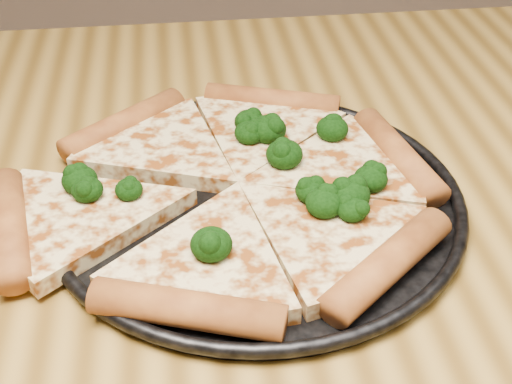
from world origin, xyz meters
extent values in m
cube|color=olive|center=(0.00, 0.00, 0.73)|extent=(1.20, 0.90, 0.04)
cylinder|color=black|center=(0.03, 0.03, 0.75)|extent=(0.34, 0.34, 0.01)
torus|color=black|center=(0.03, 0.03, 0.76)|extent=(0.36, 0.36, 0.01)
cylinder|color=#A45E29|center=(0.16, 0.07, 0.77)|extent=(0.05, 0.14, 0.03)
cylinder|color=#A45E29|center=(0.06, 0.19, 0.77)|extent=(0.14, 0.07, 0.03)
cylinder|color=#A45E29|center=(-0.09, 0.16, 0.77)|extent=(0.12, 0.11, 0.03)
cylinder|color=#A45E29|center=(-0.17, 0.01, 0.77)|extent=(0.05, 0.14, 0.03)
cylinder|color=#A45E29|center=(-0.04, -0.10, 0.77)|extent=(0.14, 0.07, 0.03)
cylinder|color=#A45E29|center=(0.11, -0.07, 0.77)|extent=(0.12, 0.11, 0.03)
ellipsoid|color=black|center=(-0.11, 0.03, 0.78)|extent=(0.03, 0.03, 0.02)
ellipsoid|color=black|center=(0.03, 0.13, 0.78)|extent=(0.03, 0.03, 0.02)
ellipsoid|color=black|center=(-0.02, -0.05, 0.78)|extent=(0.03, 0.03, 0.02)
ellipsoid|color=black|center=(0.08, -0.01, 0.78)|extent=(0.03, 0.03, 0.02)
ellipsoid|color=black|center=(0.10, -0.02, 0.78)|extent=(0.03, 0.03, 0.02)
ellipsoid|color=black|center=(0.10, 0.00, 0.78)|extent=(0.03, 0.03, 0.03)
ellipsoid|color=black|center=(0.07, 0.01, 0.78)|extent=(0.03, 0.03, 0.02)
ellipsoid|color=black|center=(0.05, 0.11, 0.78)|extent=(0.03, 0.03, 0.02)
ellipsoid|color=black|center=(-0.08, 0.03, 0.78)|extent=(0.02, 0.02, 0.02)
ellipsoid|color=black|center=(0.06, 0.07, 0.78)|extent=(0.03, 0.03, 0.02)
ellipsoid|color=black|center=(-0.12, 0.05, 0.78)|extent=(0.03, 0.03, 0.02)
ellipsoid|color=black|center=(0.11, 0.10, 0.78)|extent=(0.03, 0.03, 0.02)
ellipsoid|color=black|center=(0.03, 0.11, 0.78)|extent=(0.03, 0.03, 0.02)
ellipsoid|color=black|center=(0.12, 0.02, 0.78)|extent=(0.03, 0.03, 0.02)
camera|label=1|loc=(-0.03, -0.46, 1.12)|focal=50.22mm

